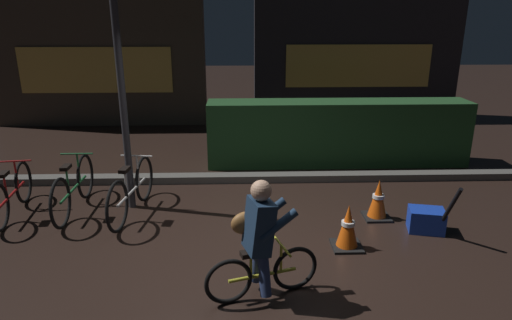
{
  "coord_description": "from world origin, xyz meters",
  "views": [
    {
      "loc": [
        0.02,
        -4.89,
        2.7
      ],
      "look_at": [
        0.2,
        0.6,
        0.9
      ],
      "focal_mm": 31.27,
      "sensor_mm": 36.0,
      "label": 1
    }
  ],
  "objects_px": {
    "street_post": "(123,108)",
    "blue_crate": "(426,220)",
    "cyclist": "(259,239)",
    "closed_umbrella": "(448,211)",
    "parked_bike_left_mid": "(74,188)",
    "parked_bike_center_left": "(132,191)",
    "parked_bike_leftmost": "(12,193)",
    "traffic_cone_far": "(378,200)",
    "traffic_cone_near": "(348,227)"
  },
  "relations": [
    {
      "from": "street_post",
      "to": "cyclist",
      "type": "distance_m",
      "value": 2.98
    },
    {
      "from": "parked_bike_center_left",
      "to": "cyclist",
      "type": "height_order",
      "value": "cyclist"
    },
    {
      "from": "traffic_cone_near",
      "to": "cyclist",
      "type": "bearing_deg",
      "value": -139.71
    },
    {
      "from": "cyclist",
      "to": "closed_umbrella",
      "type": "relative_size",
      "value": 1.47
    },
    {
      "from": "parked_bike_left_mid",
      "to": "street_post",
      "type": "bearing_deg",
      "value": -81.5
    },
    {
      "from": "parked_bike_left_mid",
      "to": "cyclist",
      "type": "distance_m",
      "value": 3.32
    },
    {
      "from": "traffic_cone_far",
      "to": "closed_umbrella",
      "type": "xyz_separation_m",
      "value": [
        0.66,
        -0.66,
        0.12
      ]
    },
    {
      "from": "street_post",
      "to": "traffic_cone_far",
      "type": "bearing_deg",
      "value": -8.05
    },
    {
      "from": "traffic_cone_near",
      "to": "parked_bike_leftmost",
      "type": "bearing_deg",
      "value": 166.6
    },
    {
      "from": "parked_bike_leftmost",
      "to": "closed_umbrella",
      "type": "xyz_separation_m",
      "value": [
        5.74,
        -0.91,
        0.06
      ]
    },
    {
      "from": "street_post",
      "to": "closed_umbrella",
      "type": "bearing_deg",
      "value": -15.48
    },
    {
      "from": "parked_bike_center_left",
      "to": "traffic_cone_near",
      "type": "distance_m",
      "value": 2.99
    },
    {
      "from": "parked_bike_leftmost",
      "to": "cyclist",
      "type": "distance_m",
      "value": 3.93
    },
    {
      "from": "parked_bike_leftmost",
      "to": "closed_umbrella",
      "type": "height_order",
      "value": "closed_umbrella"
    },
    {
      "from": "blue_crate",
      "to": "traffic_cone_near",
      "type": "bearing_deg",
      "value": -160.44
    },
    {
      "from": "parked_bike_center_left",
      "to": "closed_umbrella",
      "type": "height_order",
      "value": "parked_bike_center_left"
    },
    {
      "from": "cyclist",
      "to": "traffic_cone_far",
      "type": "bearing_deg",
      "value": 28.02
    },
    {
      "from": "parked_bike_leftmost",
      "to": "traffic_cone_far",
      "type": "relative_size",
      "value": 2.8
    },
    {
      "from": "blue_crate",
      "to": "closed_umbrella",
      "type": "xyz_separation_m",
      "value": [
        0.14,
        -0.25,
        0.24
      ]
    },
    {
      "from": "closed_umbrella",
      "to": "parked_bike_center_left",
      "type": "bearing_deg",
      "value": -107.82
    },
    {
      "from": "traffic_cone_near",
      "to": "blue_crate",
      "type": "relative_size",
      "value": 1.27
    },
    {
      "from": "street_post",
      "to": "cyclist",
      "type": "relative_size",
      "value": 2.36
    },
    {
      "from": "parked_bike_center_left",
      "to": "traffic_cone_near",
      "type": "height_order",
      "value": "parked_bike_center_left"
    },
    {
      "from": "street_post",
      "to": "blue_crate",
      "type": "bearing_deg",
      "value": -12.65
    },
    {
      "from": "parked_bike_center_left",
      "to": "closed_umbrella",
      "type": "xyz_separation_m",
      "value": [
        4.07,
        -0.89,
        0.03
      ]
    },
    {
      "from": "traffic_cone_near",
      "to": "blue_crate",
      "type": "xyz_separation_m",
      "value": [
        1.13,
        0.4,
        -0.12
      ]
    },
    {
      "from": "traffic_cone_near",
      "to": "traffic_cone_far",
      "type": "bearing_deg",
      "value": 53.13
    },
    {
      "from": "street_post",
      "to": "parked_bike_left_mid",
      "type": "xyz_separation_m",
      "value": [
        -0.77,
        -0.13,
        -1.11
      ]
    },
    {
      "from": "street_post",
      "to": "traffic_cone_far",
      "type": "xyz_separation_m",
      "value": [
        3.49,
        -0.49,
        -1.2
      ]
    },
    {
      "from": "parked_bike_left_mid",
      "to": "parked_bike_center_left",
      "type": "xyz_separation_m",
      "value": [
        0.85,
        -0.13,
        0.0
      ]
    },
    {
      "from": "parked_bike_leftmost",
      "to": "parked_bike_left_mid",
      "type": "relative_size",
      "value": 0.92
    },
    {
      "from": "traffic_cone_far",
      "to": "parked_bike_leftmost",
      "type": "bearing_deg",
      "value": 177.09
    },
    {
      "from": "parked_bike_leftmost",
      "to": "parked_bike_left_mid",
      "type": "height_order",
      "value": "parked_bike_left_mid"
    },
    {
      "from": "blue_crate",
      "to": "closed_umbrella",
      "type": "relative_size",
      "value": 0.52
    },
    {
      "from": "traffic_cone_far",
      "to": "closed_umbrella",
      "type": "relative_size",
      "value": 0.66
    },
    {
      "from": "traffic_cone_far",
      "to": "blue_crate",
      "type": "distance_m",
      "value": 0.67
    },
    {
      "from": "street_post",
      "to": "parked_bike_center_left",
      "type": "bearing_deg",
      "value": -73.23
    },
    {
      "from": "parked_bike_leftmost",
      "to": "parked_bike_center_left",
      "type": "bearing_deg",
      "value": -97.82
    },
    {
      "from": "blue_crate",
      "to": "parked_bike_left_mid",
      "type": "bearing_deg",
      "value": 170.8
    },
    {
      "from": "cyclist",
      "to": "parked_bike_leftmost",
      "type": "bearing_deg",
      "value": 131.76
    },
    {
      "from": "cyclist",
      "to": "closed_umbrella",
      "type": "xyz_separation_m",
      "value": [
        2.37,
        1.08,
        -0.24
      ]
    },
    {
      "from": "parked_bike_center_left",
      "to": "traffic_cone_far",
      "type": "height_order",
      "value": "parked_bike_center_left"
    },
    {
      "from": "parked_bike_left_mid",
      "to": "traffic_cone_far",
      "type": "xyz_separation_m",
      "value": [
        4.26,
        -0.37,
        -0.09
      ]
    },
    {
      "from": "parked_bike_leftmost",
      "to": "street_post",
      "type": "bearing_deg",
      "value": -88.51
    },
    {
      "from": "parked_bike_leftmost",
      "to": "closed_umbrella",
      "type": "bearing_deg",
      "value": -106.0
    },
    {
      "from": "traffic_cone_near",
      "to": "traffic_cone_far",
      "type": "xyz_separation_m",
      "value": [
        0.6,
        0.81,
        0.0
      ]
    },
    {
      "from": "parked_bike_center_left",
      "to": "parked_bike_leftmost",
      "type": "bearing_deg",
      "value": 96.77
    },
    {
      "from": "parked_bike_leftmost",
      "to": "parked_bike_left_mid",
      "type": "bearing_deg",
      "value": -89.31
    },
    {
      "from": "blue_crate",
      "to": "parked_bike_center_left",
      "type": "bearing_deg",
      "value": 170.76
    },
    {
      "from": "parked_bike_center_left",
      "to": "cyclist",
      "type": "distance_m",
      "value": 2.62
    }
  ]
}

